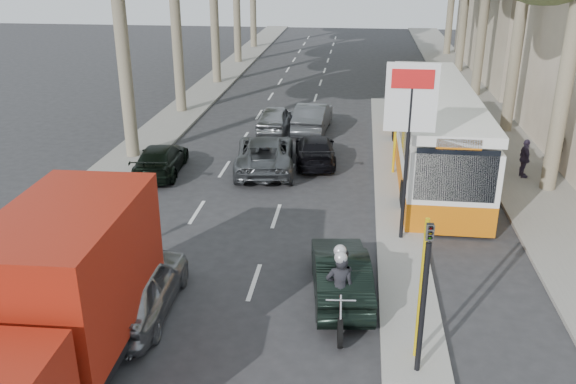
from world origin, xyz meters
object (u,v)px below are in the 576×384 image
Objects in this scene: red_truck at (59,298)px; motorcycle at (339,287)px; dark_hatchback at (341,273)px; city_bus at (434,129)px; silver_hatchback at (138,288)px.

red_truck is 6.38m from motorcycle.
city_bus is at bearing -115.02° from dark_hatchback.
red_truck is 2.84× the size of motorcycle.
dark_hatchback is at bearing 85.96° from motorcycle.
silver_hatchback is 4.99m from motorcycle.
silver_hatchback is 0.33× the size of city_bus.
red_truck is at bearing -122.38° from city_bus.
city_bus is (8.33, 11.68, 1.06)m from silver_hatchback.
city_bus reaches higher than dark_hatchback.
city_bus is 5.44× the size of motorcycle.
red_truck is 0.52× the size of city_bus.
red_truck is 16.74m from city_bus.
city_bus is (9.03, 14.09, -0.09)m from red_truck.
red_truck reaches higher than silver_hatchback.
dark_hatchback is at bearing -107.89° from city_bus.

